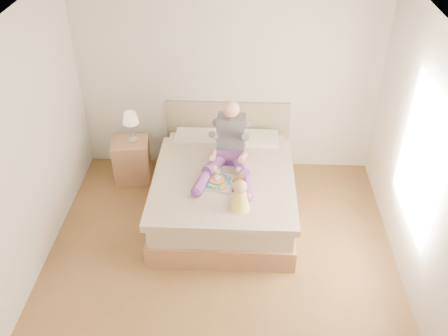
{
  "coord_description": "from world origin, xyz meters",
  "views": [
    {
      "loc": [
        0.23,
        -3.94,
        4.15
      ],
      "look_at": [
        0.01,
        0.87,
        0.76
      ],
      "focal_mm": 40.0,
      "sensor_mm": 36.0,
      "label": 1
    }
  ],
  "objects_px": {
    "nightstand": "(132,160)",
    "tray": "(225,182)",
    "bed": "(224,187)",
    "adult": "(229,149)",
    "baby": "(240,197)"
  },
  "relations": [
    {
      "from": "nightstand",
      "to": "baby",
      "type": "height_order",
      "value": "baby"
    },
    {
      "from": "adult",
      "to": "nightstand",
      "type": "bearing_deg",
      "value": 164.1
    },
    {
      "from": "bed",
      "to": "baby",
      "type": "xyz_separation_m",
      "value": [
        0.2,
        -0.76,
        0.45
      ]
    },
    {
      "from": "nightstand",
      "to": "tray",
      "type": "distance_m",
      "value": 1.63
    },
    {
      "from": "nightstand",
      "to": "tray",
      "type": "xyz_separation_m",
      "value": [
        1.32,
        -0.9,
        0.34
      ]
    },
    {
      "from": "bed",
      "to": "nightstand",
      "type": "xyz_separation_m",
      "value": [
        -1.3,
        0.57,
        -0.02
      ]
    },
    {
      "from": "nightstand",
      "to": "tray",
      "type": "bearing_deg",
      "value": -42.79
    },
    {
      "from": "bed",
      "to": "baby",
      "type": "relative_size",
      "value": 5.81
    },
    {
      "from": "nightstand",
      "to": "adult",
      "type": "relative_size",
      "value": 0.57
    },
    {
      "from": "bed",
      "to": "tray",
      "type": "bearing_deg",
      "value": -86.56
    },
    {
      "from": "bed",
      "to": "adult",
      "type": "height_order",
      "value": "adult"
    },
    {
      "from": "nightstand",
      "to": "adult",
      "type": "xyz_separation_m",
      "value": [
        1.36,
        -0.52,
        0.56
      ]
    },
    {
      "from": "nightstand",
      "to": "adult",
      "type": "height_order",
      "value": "adult"
    },
    {
      "from": "bed",
      "to": "nightstand",
      "type": "relative_size",
      "value": 3.68
    },
    {
      "from": "bed",
      "to": "adult",
      "type": "distance_m",
      "value": 0.55
    }
  ]
}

